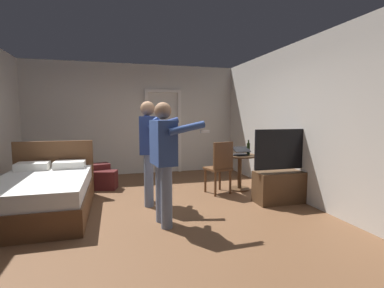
# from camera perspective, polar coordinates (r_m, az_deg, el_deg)

# --- Properties ---
(ground_plane) EXTENTS (6.68, 6.68, 0.00)m
(ground_plane) POSITION_cam_1_polar(r_m,az_deg,el_deg) (4.45, -8.13, -13.63)
(ground_plane) COLOR brown
(wall_back) EXTENTS (5.37, 0.12, 2.74)m
(wall_back) POSITION_cam_1_polar(r_m,az_deg,el_deg) (7.28, -11.40, 4.87)
(wall_back) COLOR beige
(wall_back) RESTS_ON ground_plane
(wall_right) EXTENTS (0.12, 6.31, 2.74)m
(wall_right) POSITION_cam_1_polar(r_m,az_deg,el_deg) (5.22, 21.62, 4.24)
(wall_right) COLOR beige
(wall_right) RESTS_ON ground_plane
(doorway_frame) EXTENTS (0.93, 0.08, 2.13)m
(doorway_frame) POSITION_cam_1_polar(r_m,az_deg,el_deg) (7.29, -5.84, 3.79)
(doorway_frame) COLOR white
(doorway_frame) RESTS_ON ground_plane
(bed) EXTENTS (1.31, 2.01, 1.02)m
(bed) POSITION_cam_1_polar(r_m,az_deg,el_deg) (4.85, -27.77, -8.86)
(bed) COLOR brown
(bed) RESTS_ON ground_plane
(tv_flatscreen) EXTENTS (1.16, 0.40, 1.25)m
(tv_flatscreen) POSITION_cam_1_polar(r_m,az_deg,el_deg) (5.09, 18.22, -7.00)
(tv_flatscreen) COLOR #4C331E
(tv_flatscreen) RESTS_ON ground_plane
(side_table) EXTENTS (0.66, 0.66, 0.70)m
(side_table) POSITION_cam_1_polar(r_m,az_deg,el_deg) (5.68, 9.63, -4.43)
(side_table) COLOR #4C331E
(side_table) RESTS_ON ground_plane
(laptop) EXTENTS (0.33, 0.33, 0.17)m
(laptop) POSITION_cam_1_polar(r_m,az_deg,el_deg) (5.58, 9.60, -1.71)
(laptop) COLOR black
(laptop) RESTS_ON side_table
(bottle_on_table) EXTENTS (0.06, 0.06, 0.30)m
(bottle_on_table) POSITION_cam_1_polar(r_m,az_deg,el_deg) (5.62, 11.33, -0.94)
(bottle_on_table) COLOR black
(bottle_on_table) RESTS_ON side_table
(wooden_chair) EXTENTS (0.51, 0.51, 0.99)m
(wooden_chair) POSITION_cam_1_polar(r_m,az_deg,el_deg) (5.31, 5.71, -4.32)
(wooden_chair) COLOR brown
(wooden_chair) RESTS_ON ground_plane
(person_blue_shirt) EXTENTS (0.73, 0.61, 1.65)m
(person_blue_shirt) POSITION_cam_1_polar(r_m,az_deg,el_deg) (3.76, -5.65, -2.18)
(person_blue_shirt) COLOR slate
(person_blue_shirt) RESTS_ON ground_plane
(person_striped_shirt) EXTENTS (0.66, 0.66, 1.70)m
(person_striped_shirt) POSITION_cam_1_polar(r_m,az_deg,el_deg) (4.67, -8.72, -0.22)
(person_striped_shirt) COLOR slate
(person_striped_shirt) RESTS_ON ground_plane
(suitcase_dark) EXTENTS (0.58, 0.43, 0.37)m
(suitcase_dark) POSITION_cam_1_polar(r_m,az_deg,el_deg) (5.96, -17.50, -6.95)
(suitcase_dark) COLOR #4C1919
(suitcase_dark) RESTS_ON ground_plane
(suitcase_small) EXTENTS (0.54, 0.43, 0.48)m
(suitcase_small) POSITION_cam_1_polar(r_m,az_deg,el_deg) (6.20, -18.58, -6.00)
(suitcase_small) COLOR #4C1919
(suitcase_small) RESTS_ON ground_plane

